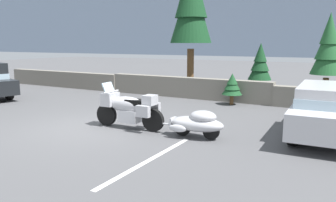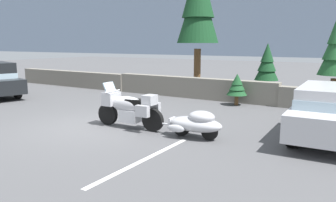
{
  "view_description": "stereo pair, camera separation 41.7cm",
  "coord_description": "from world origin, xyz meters",
  "views": [
    {
      "loc": [
        6.85,
        -7.29,
        2.49
      ],
      "look_at": [
        2.17,
        0.94,
        0.85
      ],
      "focal_mm": 35.59,
      "sensor_mm": 36.0,
      "label": 1
    },
    {
      "loc": [
        7.2,
        -7.08,
        2.49
      ],
      "look_at": [
        2.17,
        0.94,
        0.85
      ],
      "focal_mm": 35.59,
      "sensor_mm": 36.0,
      "label": 2
    }
  ],
  "objects": [
    {
      "name": "ground_plane",
      "position": [
        0.0,
        0.0,
        0.0
      ],
      "size": [
        80.0,
        80.0,
        0.0
      ],
      "primitive_type": "plane",
      "color": "#4C4C4F"
    },
    {
      "name": "parking_stripe_marker",
      "position": [
        3.1,
        -1.5,
        0.0
      ],
      "size": [
        0.12,
        3.6,
        0.01
      ],
      "primitive_type": "cube",
      "color": "silver",
      "rests_on": "ground"
    },
    {
      "name": "pine_tree_secondary",
      "position": [
        2.92,
        8.28,
        1.58
      ],
      "size": [
        1.08,
        1.08,
        2.53
      ],
      "color": "brown",
      "rests_on": "ground"
    },
    {
      "name": "touring_motorcycle",
      "position": [
        1.08,
        0.5,
        0.62
      ],
      "size": [
        2.31,
        0.78,
        1.33
      ],
      "color": "black",
      "rests_on": "ground"
    },
    {
      "name": "pine_sapling_near",
      "position": [
        2.45,
        5.76,
        0.81
      ],
      "size": [
        0.83,
        0.83,
        1.29
      ],
      "color": "brown",
      "rests_on": "ground"
    },
    {
      "name": "car_shaped_trailer",
      "position": [
        3.26,
        0.58,
        0.41
      ],
      "size": [
        2.21,
        0.8,
        0.76
      ],
      "color": "black",
      "rests_on": "ground"
    },
    {
      "name": "stone_guard_wall",
      "position": [
        -0.03,
        6.42,
        0.45
      ],
      "size": [
        24.0,
        0.55,
        0.95
      ],
      "color": "slate",
      "rests_on": "ground"
    },
    {
      "name": "sedan_at_right_edge",
      "position": [
        6.33,
        2.51,
        0.77
      ],
      "size": [
        2.0,
        4.57,
        1.41
      ],
      "color": "black",
      "rests_on": "ground"
    }
  ]
}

